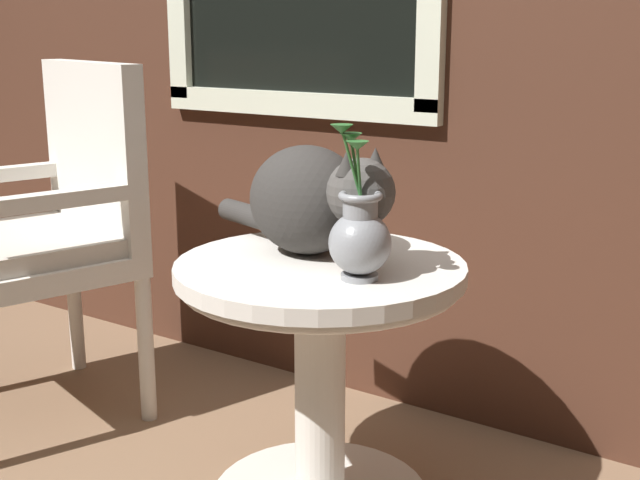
% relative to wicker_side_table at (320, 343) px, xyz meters
% --- Properties ---
extents(ground_plane, '(6.00, 6.00, 0.00)m').
position_rel_wicker_side_table_xyz_m(ground_plane, '(-0.29, -0.06, -0.40)').
color(ground_plane, '#7F6047').
extents(wicker_side_table, '(0.63, 0.63, 0.58)m').
position_rel_wicker_side_table_xyz_m(wicker_side_table, '(0.00, 0.00, 0.00)').
color(wicker_side_table, silver).
rests_on(wicker_side_table, ground_plane).
extents(wicker_chair, '(0.64, 0.62, 0.98)m').
position_rel_wicker_side_table_xyz_m(wicker_chair, '(-0.92, 0.02, 0.15)').
color(wicker_chair, silver).
rests_on(wicker_chair, ground_plane).
extents(cat, '(0.56, 0.31, 0.25)m').
position_rel_wicker_side_table_xyz_m(cat, '(-0.05, 0.05, 0.31)').
color(cat, '#33302D').
rests_on(cat, wicker_side_table).
extents(pewter_vase_with_ivy, '(0.13, 0.13, 0.31)m').
position_rel_wicker_side_table_xyz_m(pewter_vase_with_ivy, '(0.14, -0.06, 0.28)').
color(pewter_vase_with_ivy, gray).
rests_on(pewter_vase_with_ivy, wicker_side_table).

